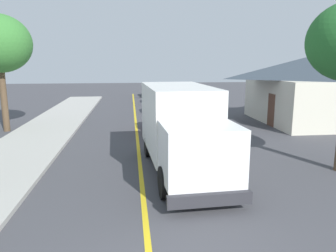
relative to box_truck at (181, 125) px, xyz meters
The scene contains 6 objects.
centre_line_yellow 3.14m from the box_truck, 127.27° to the left, with size 0.16×56.00×0.01m, color gold.
box_truck is the anchor object (origin of this frame).
parked_car_near 6.85m from the box_truck, 88.92° to the left, with size 2.00×4.48×1.67m.
parked_car_mid 13.26m from the box_truck, 87.55° to the left, with size 2.00×4.48×1.67m.
parked_car_far 20.02m from the box_truck, 87.68° to the left, with size 1.81×4.41×1.67m.
parked_car_furthest 26.80m from the box_truck, 88.49° to the left, with size 2.01×4.48×1.67m.
Camera 1 is at (-0.32, -3.97, 4.14)m, focal length 34.45 mm.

